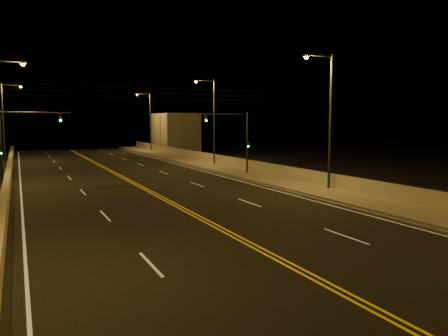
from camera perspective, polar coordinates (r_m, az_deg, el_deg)
name	(u,v)px	position (r m, az deg, el deg)	size (l,w,h in m)	color
road	(180,207)	(26.49, -5.79, -5.14)	(18.00, 120.00, 0.02)	black
sidewalk	(324,193)	(31.69, 12.96, -3.15)	(3.60, 120.00, 0.30)	gray
curb	(302,196)	(30.59, 10.20, -3.57)	(0.14, 120.00, 0.15)	gray
parapet_wall	(343,182)	(32.64, 15.26, -1.80)	(0.30, 120.00, 1.00)	#ADA090
jersey_barrier	(3,214)	(24.96, -26.95, -5.41)	(0.45, 120.00, 0.93)	#ADA090
distant_building_right	(175,132)	(77.61, -6.45, 4.67)	(6.00, 10.00, 6.55)	gray
parapet_rail	(343,175)	(32.57, 15.29, -0.87)	(0.06, 0.06, 120.00)	black
lane_markings	(180,207)	(26.43, -5.74, -5.15)	(17.32, 116.00, 0.00)	silver
streetlight_1	(328,114)	(32.36, 13.38, 6.82)	(2.55, 0.28, 9.88)	#2D2D33
streetlight_2	(212,117)	(50.06, -1.56, 6.67)	(2.55, 0.28, 9.88)	#2D2D33
streetlight_3	(149,118)	(74.97, -9.78, 6.40)	(2.55, 0.28, 9.88)	#2D2D33
streetlight_6	(5,117)	(61.87, -26.69, 5.92)	(2.55, 0.28, 9.88)	#2D2D33
traffic_signal_right	(238,136)	(40.90, 1.80, 4.23)	(5.11, 0.31, 6.04)	#2D2D33
traffic_signal_left	(15,139)	(36.40, -25.59, 3.40)	(5.11, 0.31, 6.04)	#2D2D33
overhead_wires	(138,93)	(35.16, -11.20, 9.64)	(22.00, 0.03, 0.83)	black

